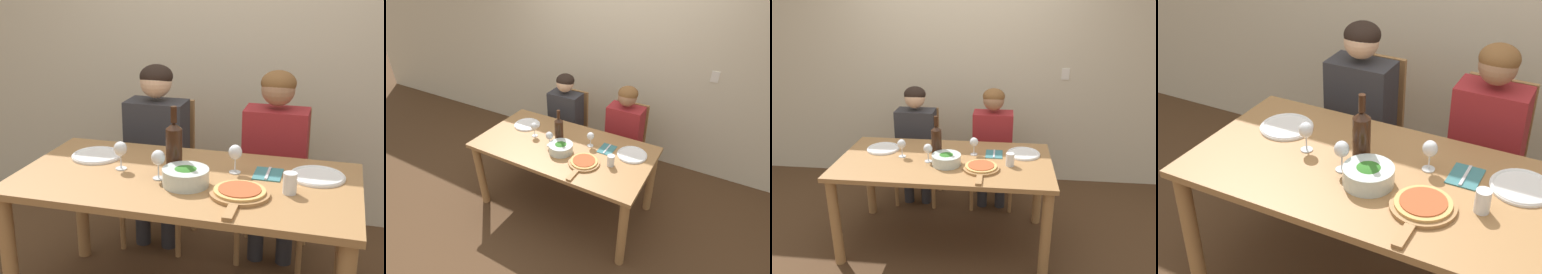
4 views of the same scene
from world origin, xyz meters
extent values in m
plane|color=#4C331E|center=(0.00, 0.00, 0.00)|extent=(40.00, 40.00, 0.00)
cube|color=beige|center=(0.00, 1.34, 1.35)|extent=(10.00, 0.05, 2.70)
cube|color=white|center=(1.10, 1.32, 1.25)|extent=(0.08, 0.01, 0.12)
cube|color=#9E7042|center=(0.00, 0.00, 0.76)|extent=(1.72, 0.89, 0.04)
cylinder|color=#9E7042|center=(-0.80, -0.38, 0.37)|extent=(0.08, 0.08, 0.74)
cylinder|color=#9E7042|center=(0.80, -0.38, 0.37)|extent=(0.08, 0.08, 0.74)
cylinder|color=#9E7042|center=(-0.80, 0.38, 0.37)|extent=(0.08, 0.08, 0.74)
cylinder|color=#9E7042|center=(0.80, 0.38, 0.37)|extent=(0.08, 0.08, 0.74)
cube|color=#9E7042|center=(-0.40, 0.72, 0.42)|extent=(0.42, 0.42, 0.04)
cube|color=#9E7042|center=(-0.40, 0.91, 0.69)|extent=(0.38, 0.03, 0.51)
cylinder|color=#9E7042|center=(-0.59, 0.53, 0.20)|extent=(0.04, 0.04, 0.40)
cylinder|color=#9E7042|center=(-0.21, 0.53, 0.20)|extent=(0.04, 0.04, 0.40)
cylinder|color=#9E7042|center=(-0.59, 0.91, 0.20)|extent=(0.04, 0.04, 0.40)
cylinder|color=#9E7042|center=(-0.21, 0.91, 0.20)|extent=(0.04, 0.04, 0.40)
cube|color=#9E7042|center=(0.36, 0.72, 0.42)|extent=(0.42, 0.42, 0.04)
cube|color=#9E7042|center=(0.36, 0.91, 0.69)|extent=(0.38, 0.03, 0.51)
cylinder|color=#9E7042|center=(0.17, 0.53, 0.20)|extent=(0.04, 0.04, 0.40)
cylinder|color=#9E7042|center=(0.55, 0.53, 0.20)|extent=(0.04, 0.04, 0.40)
cylinder|color=#9E7042|center=(0.17, 0.91, 0.20)|extent=(0.04, 0.04, 0.40)
cylinder|color=#9E7042|center=(0.55, 0.91, 0.20)|extent=(0.04, 0.04, 0.40)
cylinder|color=#28282D|center=(-0.49, 0.64, 0.22)|extent=(0.10, 0.10, 0.44)
cylinder|color=#28282D|center=(-0.31, 0.64, 0.22)|extent=(0.10, 0.10, 0.44)
cube|color=#2D2D33|center=(-0.40, 0.70, 0.71)|extent=(0.38, 0.22, 0.54)
cylinder|color=#2D2D33|center=(-0.60, 0.45, 0.56)|extent=(0.07, 0.31, 0.14)
cylinder|color=#2D2D33|center=(-0.20, 0.45, 0.56)|extent=(0.07, 0.31, 0.14)
sphere|color=#DBAD89|center=(-0.40, 0.70, 1.10)|extent=(0.20, 0.20, 0.20)
ellipsoid|color=black|center=(-0.40, 0.71, 1.14)|extent=(0.21, 0.21, 0.15)
cylinder|color=#28282D|center=(0.27, 0.64, 0.22)|extent=(0.10, 0.10, 0.44)
cylinder|color=#28282D|center=(0.45, 0.64, 0.22)|extent=(0.10, 0.10, 0.44)
cube|color=maroon|center=(0.36, 0.70, 0.71)|extent=(0.38, 0.22, 0.54)
cylinder|color=maroon|center=(0.16, 0.45, 0.56)|extent=(0.07, 0.31, 0.14)
cylinder|color=maroon|center=(0.56, 0.45, 0.56)|extent=(0.07, 0.31, 0.14)
sphere|color=#9E7051|center=(0.36, 0.70, 1.10)|extent=(0.20, 0.20, 0.20)
ellipsoid|color=brown|center=(0.36, 0.71, 1.14)|extent=(0.21, 0.21, 0.15)
cylinder|color=black|center=(-0.07, 0.04, 0.89)|extent=(0.08, 0.08, 0.24)
cone|color=black|center=(-0.07, 0.04, 1.03)|extent=(0.08, 0.08, 0.03)
cylinder|color=black|center=(-0.07, 0.04, 1.09)|extent=(0.03, 0.03, 0.08)
cylinder|color=silver|center=(0.03, -0.09, 0.82)|extent=(0.23, 0.23, 0.08)
ellipsoid|color=#2D6B23|center=(0.03, -0.09, 0.82)|extent=(0.19, 0.19, 0.09)
cylinder|color=white|center=(-0.56, 0.16, 0.78)|extent=(0.28, 0.28, 0.01)
torus|color=white|center=(-0.56, 0.16, 0.79)|extent=(0.27, 0.27, 0.02)
cylinder|color=white|center=(0.64, 0.18, 0.78)|extent=(0.28, 0.28, 0.01)
torus|color=white|center=(0.64, 0.18, 0.79)|extent=(0.27, 0.27, 0.02)
cylinder|color=#9E7042|center=(0.31, -0.15, 0.78)|extent=(0.28, 0.28, 0.02)
cube|color=#9E7042|center=(0.31, -0.36, 0.78)|extent=(0.04, 0.14, 0.02)
cylinder|color=tan|center=(0.31, -0.15, 0.80)|extent=(0.24, 0.24, 0.01)
cylinder|color=#AD4C28|center=(0.31, -0.15, 0.81)|extent=(0.20, 0.20, 0.01)
cylinder|color=silver|center=(-0.36, 0.02, 0.78)|extent=(0.06, 0.06, 0.01)
cylinder|color=silver|center=(-0.36, 0.02, 0.82)|extent=(0.01, 0.01, 0.07)
ellipsoid|color=silver|center=(-0.36, 0.02, 0.89)|extent=(0.07, 0.07, 0.08)
ellipsoid|color=maroon|center=(-0.36, 0.02, 0.87)|extent=(0.06, 0.06, 0.03)
cylinder|color=silver|center=(0.23, 0.13, 0.78)|extent=(0.06, 0.06, 0.01)
cylinder|color=silver|center=(0.23, 0.13, 0.82)|extent=(0.01, 0.01, 0.07)
ellipsoid|color=silver|center=(0.23, 0.13, 0.89)|extent=(0.07, 0.07, 0.08)
ellipsoid|color=maroon|center=(0.23, 0.13, 0.87)|extent=(0.06, 0.06, 0.03)
cylinder|color=silver|center=(-0.12, -0.06, 0.78)|extent=(0.06, 0.06, 0.01)
cylinder|color=silver|center=(-0.12, -0.06, 0.82)|extent=(0.01, 0.01, 0.07)
ellipsoid|color=silver|center=(-0.12, -0.06, 0.89)|extent=(0.07, 0.07, 0.08)
ellipsoid|color=maroon|center=(-0.12, -0.06, 0.87)|extent=(0.06, 0.06, 0.03)
cylinder|color=silver|center=(0.53, -0.06, 0.82)|extent=(0.07, 0.07, 0.10)
cube|color=#387075|center=(0.39, 0.15, 0.78)|extent=(0.14, 0.18, 0.01)
cube|color=silver|center=(0.39, 0.15, 0.78)|extent=(0.01, 0.17, 0.01)
camera|label=1|loc=(0.72, -2.39, 1.77)|focal=50.00mm
camera|label=2|loc=(1.31, -2.05, 2.38)|focal=28.00mm
camera|label=3|loc=(0.47, -2.75, 1.99)|focal=35.00mm
camera|label=4|loc=(0.85, -1.84, 2.13)|focal=50.00mm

